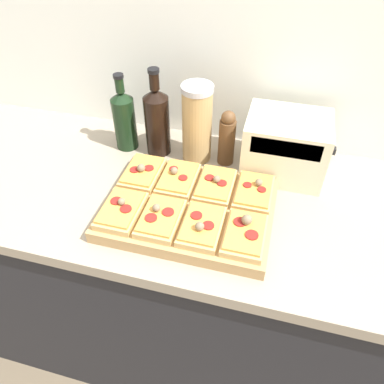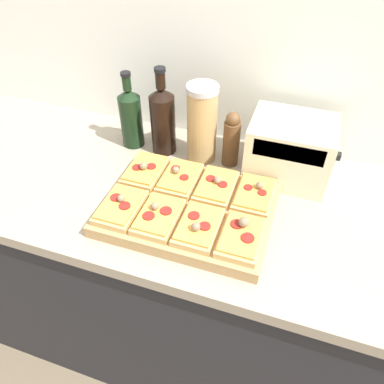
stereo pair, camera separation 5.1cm
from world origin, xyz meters
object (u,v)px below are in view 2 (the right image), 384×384
wine_bottle (163,119)px  cutting_board (189,209)px  toaster_oven (290,150)px  pepper_mill (231,140)px  olive_oil_bottle (131,117)px  grain_jar_tall (202,124)px

wine_bottle → cutting_board: bearing=-55.8°
toaster_oven → pepper_mill: bearing=179.7°
olive_oil_bottle → grain_jar_tall: 0.25m
toaster_oven → wine_bottle: bearing=179.9°
olive_oil_bottle → toaster_oven: olive_oil_bottle is taller
olive_oil_bottle → toaster_oven: bearing=-0.1°
grain_jar_tall → toaster_oven: bearing=-0.2°
olive_oil_bottle → grain_jar_tall: (0.25, 0.00, 0.02)m
wine_bottle → grain_jar_tall: 0.14m
grain_jar_tall → pepper_mill: size_ratio=1.38×
grain_jar_tall → toaster_oven: 0.29m
wine_bottle → pepper_mill: wine_bottle is taller
wine_bottle → toaster_oven: size_ratio=1.09×
wine_bottle → toaster_oven: wine_bottle is taller
cutting_board → toaster_oven: toaster_oven is taller
olive_oil_bottle → grain_jar_tall: bearing=0.0°
wine_bottle → grain_jar_tall: (0.14, 0.00, 0.01)m
olive_oil_bottle → wine_bottle: bearing=0.0°
cutting_board → pepper_mill: (0.05, 0.27, 0.07)m
cutting_board → pepper_mill: 0.28m
cutting_board → olive_oil_bottle: bearing=138.1°
cutting_board → pepper_mill: pepper_mill is taller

